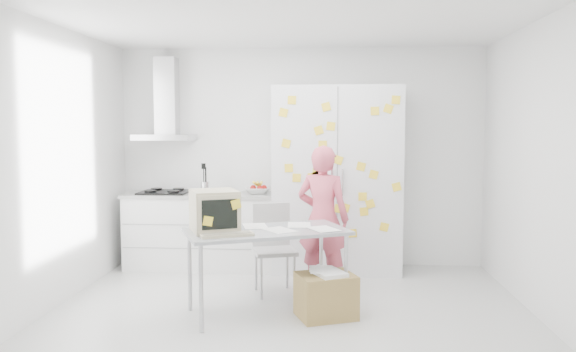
# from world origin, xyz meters

# --- Properties ---
(floor) EXTENTS (4.50, 4.00, 0.02)m
(floor) POSITION_xyz_m (0.00, 0.00, -0.01)
(floor) COLOR silver
(floor) RESTS_ON ground
(walls) EXTENTS (4.52, 4.01, 2.70)m
(walls) POSITION_xyz_m (0.00, 0.72, 1.35)
(walls) COLOR white
(walls) RESTS_ON ground
(ceiling) EXTENTS (4.50, 4.00, 0.02)m
(ceiling) POSITION_xyz_m (0.00, 0.00, 2.70)
(ceiling) COLOR white
(ceiling) RESTS_ON walls
(counter_run) EXTENTS (1.84, 0.63, 1.28)m
(counter_run) POSITION_xyz_m (-1.20, 1.70, 0.47)
(counter_run) COLOR white
(counter_run) RESTS_ON ground
(range_hood) EXTENTS (0.70, 0.48, 1.01)m
(range_hood) POSITION_xyz_m (-1.65, 1.84, 1.96)
(range_hood) COLOR silver
(range_hood) RESTS_ON walls
(tall_cabinet) EXTENTS (1.50, 0.68, 2.20)m
(tall_cabinet) POSITION_xyz_m (0.45, 1.67, 1.10)
(tall_cabinet) COLOR silver
(tall_cabinet) RESTS_ON ground
(person) EXTENTS (0.65, 0.52, 1.54)m
(person) POSITION_xyz_m (0.30, 0.84, 0.77)
(person) COLOR #D25265
(person) RESTS_ON ground
(desk) EXTENTS (1.62, 1.24, 1.16)m
(desk) POSITION_xyz_m (-0.50, -0.01, 0.88)
(desk) COLOR #969BA0
(desk) RESTS_ON ground
(chair) EXTENTS (0.52, 0.52, 0.92)m
(chair) POSITION_xyz_m (-0.22, 0.74, 0.52)
(chair) COLOR #A3A3A1
(chair) RESTS_ON ground
(cardboard_box) EXTENTS (0.61, 0.55, 0.44)m
(cardboard_box) POSITION_xyz_m (0.33, -0.02, 0.21)
(cardboard_box) COLOR #A18445
(cardboard_box) RESTS_ON ground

